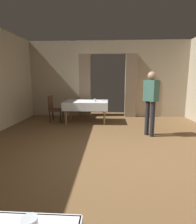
# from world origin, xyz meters

# --- Properties ---
(ground) EXTENTS (10.08, 10.08, 0.00)m
(ground) POSITION_xyz_m (0.00, 0.00, 0.00)
(ground) COLOR brown
(wall_back) EXTENTS (6.40, 0.27, 3.00)m
(wall_back) POSITION_xyz_m (0.00, 4.18, 1.51)
(wall_back) COLOR tan
(wall_back) RESTS_ON ground
(dining_table_mid) EXTENTS (1.54, 1.01, 0.75)m
(dining_table_mid) POSITION_xyz_m (-0.75, 3.05, 0.66)
(dining_table_mid) COLOR olive
(dining_table_mid) RESTS_ON ground
(chair_mid_left) EXTENTS (0.45, 0.44, 0.93)m
(chair_mid_left) POSITION_xyz_m (-1.90, 3.00, 0.52)
(chair_mid_left) COLOR black
(chair_mid_left) RESTS_ON ground
(glass_mid_a) EXTENTS (0.07, 0.07, 0.10)m
(glass_mid_a) POSITION_xyz_m (-0.43, 2.96, 0.80)
(glass_mid_a) COLOR silver
(glass_mid_a) RESTS_ON dining_table_mid
(plate_mid_b) EXTENTS (0.21, 0.21, 0.01)m
(plate_mid_b) POSITION_xyz_m (-0.15, 3.22, 0.76)
(plate_mid_b) COLOR white
(plate_mid_b) RESTS_ON dining_table_mid
(person_waiter_by_doorway) EXTENTS (0.39, 0.42, 1.72)m
(person_waiter_by_doorway) POSITION_xyz_m (1.16, 1.54, 1.02)
(person_waiter_by_doorway) COLOR black
(person_waiter_by_doorway) RESTS_ON ground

